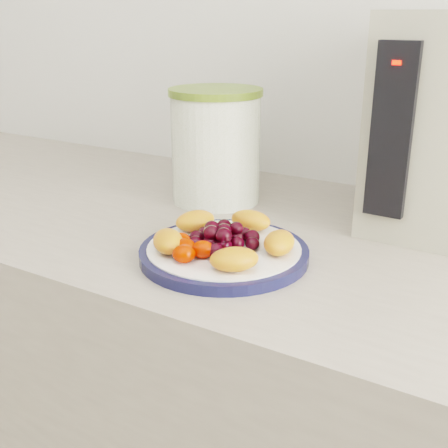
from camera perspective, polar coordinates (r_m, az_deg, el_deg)
The scene contains 8 objects.
plate_rim at distance 0.77m, azimuth -0.00°, elevation -2.98°, with size 0.23×0.23×0.01m, color #13173B.
plate_face at distance 0.77m, azimuth -0.00°, elevation -2.91°, with size 0.21×0.21×0.02m, color white.
canister at distance 0.99m, azimuth -0.83°, elevation 7.57°, with size 0.15×0.15×0.19m, color #506716.
canister_lid at distance 0.97m, azimuth -0.86°, elevation 13.27°, with size 0.16×0.16×0.01m, color olive.
appliance_body at distance 0.92m, azimuth 21.78°, elevation 9.45°, with size 0.18×0.25×0.32m, color #A7A48F.
appliance_panel at distance 0.80m, azimuth 16.68°, elevation 8.95°, with size 0.05×0.02×0.24m, color black.
appliance_led at distance 0.78m, azimuth 17.16°, elevation 15.39°, with size 0.01×0.01×0.01m, color #FF0C05.
fruit_plate at distance 0.76m, azimuth -0.39°, elevation -1.38°, with size 0.20×0.19×0.03m.
Camera 1 is at (0.32, 0.47, 1.21)m, focal length 45.00 mm.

